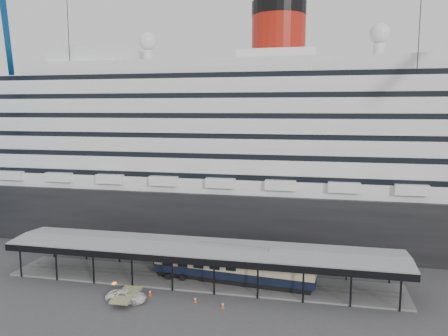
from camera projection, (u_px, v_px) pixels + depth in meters
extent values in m
plane|color=#3C3C3F|center=(191.00, 295.00, 57.32)|extent=(200.00, 200.00, 0.00)
cube|color=black|center=(236.00, 206.00, 87.65)|extent=(130.00, 30.00, 10.00)
cylinder|color=#9B180C|center=(278.00, 38.00, 81.61)|extent=(10.00, 10.00, 9.00)
cylinder|color=black|center=(279.00, 9.00, 80.90)|extent=(10.10, 10.10, 2.50)
sphere|color=silver|center=(148.00, 41.00, 86.96)|extent=(3.60, 3.60, 3.60)
sphere|color=silver|center=(380.00, 33.00, 77.83)|extent=(3.60, 3.60, 3.60)
cube|color=slate|center=(201.00, 280.00, 62.15)|extent=(56.00, 8.00, 0.24)
cube|color=slate|center=(200.00, 281.00, 61.43)|extent=(54.00, 0.08, 0.10)
cube|color=slate|center=(202.00, 277.00, 62.83)|extent=(54.00, 0.08, 0.10)
cube|color=black|center=(192.00, 261.00, 57.20)|extent=(56.00, 0.18, 0.90)
cube|color=black|center=(209.00, 241.00, 65.92)|extent=(56.00, 0.18, 0.90)
cube|color=slate|center=(201.00, 246.00, 61.47)|extent=(56.00, 9.00, 0.24)
cube|color=#1867B4|center=(5.00, 22.00, 75.20)|extent=(12.92, 17.86, 16.80)
cylinder|color=black|center=(72.00, 113.00, 81.27)|extent=(0.12, 0.12, 47.21)
cylinder|color=black|center=(414.00, 113.00, 67.46)|extent=(0.12, 0.12, 47.21)
imported|color=white|center=(127.00, 296.00, 55.39)|extent=(5.10, 2.47, 1.40)
cube|color=black|center=(233.00, 279.00, 61.13)|extent=(22.00, 4.68, 0.73)
cube|color=black|center=(233.00, 273.00, 61.00)|extent=(23.08, 5.19, 1.15)
cube|color=#C5B58E|center=(233.00, 264.00, 60.83)|extent=(23.08, 5.23, 1.35)
cube|color=black|center=(233.00, 258.00, 60.71)|extent=(23.08, 5.19, 0.42)
cube|color=#EF440D|center=(150.00, 295.00, 57.25)|extent=(0.48, 0.48, 0.03)
cone|color=#EF440D|center=(150.00, 292.00, 57.20)|extent=(0.41, 0.41, 0.80)
cylinder|color=white|center=(150.00, 292.00, 57.18)|extent=(0.26, 0.26, 0.16)
cube|color=#ED4B0D|center=(195.00, 302.00, 55.24)|extent=(0.44, 0.44, 0.03)
cone|color=#ED4B0D|center=(195.00, 299.00, 55.19)|extent=(0.37, 0.37, 0.73)
cylinder|color=white|center=(195.00, 299.00, 55.18)|extent=(0.23, 0.23, 0.14)
cube|color=#DA4A0C|center=(223.00, 308.00, 53.67)|extent=(0.52, 0.52, 0.03)
cone|color=#DA4A0C|center=(223.00, 305.00, 53.61)|extent=(0.44, 0.44, 0.78)
cylinder|color=white|center=(223.00, 304.00, 53.60)|extent=(0.25, 0.25, 0.15)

